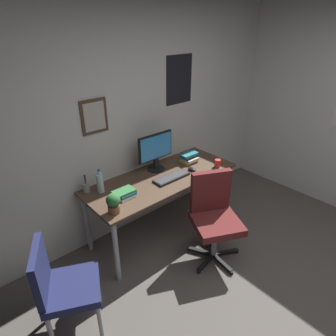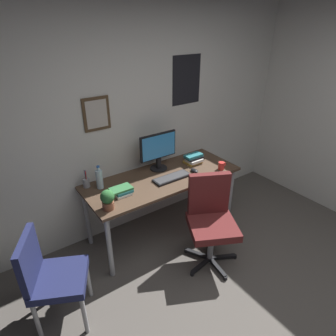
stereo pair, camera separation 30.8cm
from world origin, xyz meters
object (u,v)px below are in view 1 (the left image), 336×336
at_px(computer_mouse, 192,169).
at_px(water_bottle, 100,183).
at_px(office_chair, 214,213).
at_px(potted_plant, 113,203).
at_px(keyboard, 171,177).
at_px(side_chair, 62,284).
at_px(book_stack_left, 189,158).
at_px(book_stack_right, 125,193).
at_px(pen_cup, 86,187).
at_px(monitor, 156,150).
at_px(coffee_mug_near, 218,163).

distance_m(computer_mouse, water_bottle, 1.06).
height_order(office_chair, potted_plant, office_chair).
bearing_deg(office_chair, computer_mouse, 68.56).
xyz_separation_m(office_chair, keyboard, (-0.09, 0.55, 0.23)).
bearing_deg(computer_mouse, side_chair, -169.27).
relative_size(keyboard, computer_mouse, 3.91).
bearing_deg(water_bottle, office_chair, -44.97).
bearing_deg(keyboard, water_bottle, 159.59).
bearing_deg(book_stack_left, book_stack_right, -172.63).
height_order(computer_mouse, book_stack_right, book_stack_right).
bearing_deg(pen_cup, water_bottle, -41.89).
relative_size(side_chair, monitor, 1.90).
distance_m(side_chair, coffee_mug_near, 2.08).
relative_size(monitor, coffee_mug_near, 4.21).
relative_size(water_bottle, pen_cup, 1.26).
distance_m(computer_mouse, potted_plant, 1.12).
xyz_separation_m(office_chair, side_chair, (-1.54, 0.19, -0.03)).
distance_m(side_chair, computer_mouse, 1.80).
height_order(potted_plant, pen_cup, pen_cup).
xyz_separation_m(pen_cup, book_stack_left, (1.27, -0.20, 0.00)).
bearing_deg(computer_mouse, keyboard, 175.91).
bearing_deg(book_stack_left, monitor, 164.60).
relative_size(side_chair, computer_mouse, 7.95).
height_order(office_chair, coffee_mug_near, office_chair).
distance_m(office_chair, computer_mouse, 0.61).
relative_size(keyboard, book_stack_right, 2.00).
height_order(coffee_mug_near, book_stack_right, coffee_mug_near).
distance_m(office_chair, coffee_mug_near, 0.69).
relative_size(water_bottle, book_stack_right, 1.17).
bearing_deg(computer_mouse, book_stack_right, 176.66).
bearing_deg(water_bottle, monitor, 1.13).
relative_size(office_chair, side_chair, 1.09).
height_order(water_bottle, book_stack_right, water_bottle).
xyz_separation_m(coffee_mug_near, potted_plant, (-1.41, 0.03, 0.06)).
distance_m(keyboard, coffee_mug_near, 0.62).
relative_size(coffee_mug_near, book_stack_right, 0.51).
bearing_deg(keyboard, potted_plant, -171.37).
relative_size(book_stack_left, book_stack_right, 1.06).
height_order(side_chair, keyboard, side_chair).
relative_size(side_chair, coffee_mug_near, 8.01).
relative_size(monitor, book_stack_left, 2.02).
relative_size(computer_mouse, book_stack_right, 0.51).
relative_size(keyboard, pen_cup, 2.15).
bearing_deg(potted_plant, monitor, 26.28).
height_order(computer_mouse, potted_plant, potted_plant).
height_order(potted_plant, book_stack_right, potted_plant).
bearing_deg(water_bottle, pen_cup, 138.11).
bearing_deg(coffee_mug_near, side_chair, -174.31).
xyz_separation_m(computer_mouse, book_stack_right, (-0.89, 0.05, 0.02)).
xyz_separation_m(water_bottle, coffee_mug_near, (1.32, -0.42, -0.06)).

